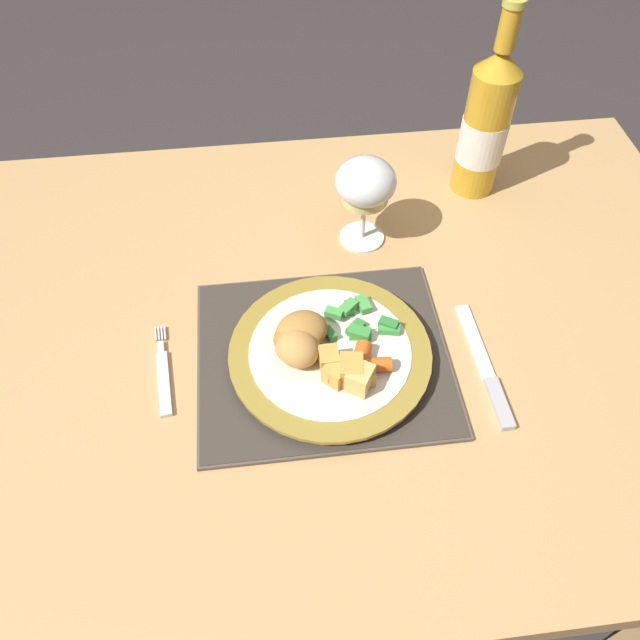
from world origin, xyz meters
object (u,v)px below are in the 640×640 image
at_px(dining_table, 296,365).
at_px(dinner_plate, 330,354).
at_px(wine_glass, 366,185).
at_px(table_knife, 488,374).
at_px(bottle, 486,125).
at_px(fork, 163,377).

height_order(dining_table, dinner_plate, dinner_plate).
bearing_deg(dining_table, wine_glass, 52.10).
bearing_deg(dining_table, table_knife, -26.01).
relative_size(dinner_plate, bottle, 0.85).
height_order(dinner_plate, bottle, bottle).
height_order(table_knife, wine_glass, wine_glass).
distance_m(fork, table_knife, 0.40).
bearing_deg(fork, wine_glass, 37.47).
bearing_deg(dinner_plate, dining_table, 119.70).
bearing_deg(wine_glass, dining_table, -127.90).
bearing_deg(wine_glass, dinner_plate, -109.28).
height_order(dinner_plate, table_knife, dinner_plate).
bearing_deg(bottle, wine_glass, -153.05).
distance_m(fork, bottle, 0.58).
relative_size(dining_table, wine_glass, 9.04).
distance_m(dinner_plate, bottle, 0.43).
bearing_deg(bottle, fork, -146.52).
bearing_deg(dining_table, dinner_plate, -60.30).
distance_m(dinner_plate, table_knife, 0.20).
relative_size(dinner_plate, fork, 1.87).
bearing_deg(table_knife, dining_table, 153.99).
relative_size(dinner_plate, table_knife, 1.31).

